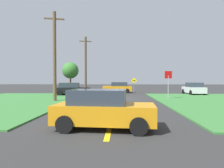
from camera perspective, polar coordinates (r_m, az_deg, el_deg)
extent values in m
plane|color=#2E2E2E|center=(21.52, 1.26, -4.11)|extent=(120.00, 120.00, 0.00)
cube|color=#387837|center=(20.38, -28.22, -4.46)|extent=(12.00, 20.00, 0.08)
cube|color=yellow|center=(13.58, 0.51, -7.28)|extent=(0.20, 14.00, 0.01)
cylinder|color=#9EA0A8|center=(21.05, 15.87, -0.95)|extent=(0.07, 0.07, 2.44)
cube|color=red|center=(21.04, 15.90, 2.57)|extent=(0.75, 0.13, 0.75)
cube|color=orange|center=(8.26, -2.17, -8.44)|extent=(4.21, 2.05, 0.76)
cube|color=#2D3842|center=(8.22, -4.00, -3.70)|extent=(2.36, 1.70, 0.60)
cylinder|color=black|center=(9.05, 7.56, -9.51)|extent=(0.69, 0.27, 0.68)
cylinder|color=black|center=(7.38, 7.71, -12.00)|extent=(0.69, 0.27, 0.68)
cylinder|color=black|center=(9.44, -9.81, -9.07)|extent=(0.69, 0.27, 0.68)
cylinder|color=black|center=(7.85, -13.46, -11.22)|extent=(0.69, 0.27, 0.68)
cube|color=black|center=(25.68, -11.19, -1.82)|extent=(4.45, 2.22, 0.76)
cube|color=#2D3842|center=(25.72, -12.18, -0.30)|extent=(2.50, 1.82, 0.60)
cylinder|color=black|center=(26.42, -7.76, -2.37)|extent=(0.70, 0.28, 0.68)
cylinder|color=black|center=(24.64, -8.12, -2.64)|extent=(0.70, 0.28, 0.68)
cylinder|color=black|center=(26.83, -13.99, -2.34)|extent=(0.70, 0.28, 0.68)
cylinder|color=black|center=(25.08, -14.79, -2.60)|extent=(0.70, 0.28, 0.68)
cube|color=orange|center=(30.20, 1.55, -1.32)|extent=(4.36, 1.79, 0.76)
cube|color=#2D3842|center=(30.17, 2.15, -0.03)|extent=(2.40, 1.56, 0.60)
cylinder|color=black|center=(29.43, -1.38, -1.98)|extent=(0.68, 0.23, 0.68)
cylinder|color=black|center=(31.14, -1.13, -1.79)|extent=(0.68, 0.23, 0.68)
cylinder|color=black|center=(29.35, 4.39, -1.99)|extent=(0.68, 0.23, 0.68)
cylinder|color=black|center=(31.07, 4.32, -1.81)|extent=(0.68, 0.23, 0.68)
cube|color=silver|center=(28.74, 22.41, -1.56)|extent=(1.94, 4.12, 0.76)
cube|color=#2D3842|center=(28.56, 22.55, -0.21)|extent=(1.66, 2.29, 0.60)
cylinder|color=black|center=(29.73, 19.84, -2.02)|extent=(0.25, 0.69, 0.68)
cylinder|color=black|center=(30.36, 22.96, -1.98)|extent=(0.25, 0.69, 0.68)
cylinder|color=black|center=(27.15, 21.78, -2.35)|extent=(0.25, 0.69, 0.68)
cylinder|color=black|center=(27.84, 25.14, -2.29)|extent=(0.25, 0.69, 0.68)
cylinder|color=brown|center=(19.07, -16.19, 7.53)|extent=(0.31, 0.31, 8.23)
cube|color=brown|center=(19.75, -16.26, 17.55)|extent=(1.77, 0.56, 0.12)
cylinder|color=brown|center=(30.13, -7.60, 5.45)|extent=(0.33, 0.33, 8.42)
cube|color=brown|center=(30.59, -7.62, 12.07)|extent=(1.77, 0.59, 0.12)
cylinder|color=slate|center=(28.98, 6.35, -0.87)|extent=(0.08, 0.08, 1.86)
cube|color=yellow|center=(28.96, 6.35, 0.97)|extent=(0.91, 0.07, 0.91)
cube|color=black|center=(28.96, 6.35, 0.97)|extent=(0.45, 0.06, 0.10)
cylinder|color=brown|center=(37.52, -11.85, 0.10)|extent=(0.28, 0.28, 2.49)
sphere|color=#36782D|center=(37.54, -11.87, 3.84)|extent=(3.01, 3.01, 3.01)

